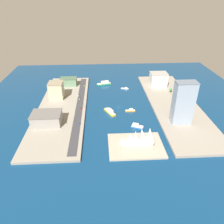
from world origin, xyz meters
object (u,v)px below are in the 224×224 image
object	(u,v)px
terminal_long_green	(69,82)
office_block_beige	(56,90)
opera_landmark	(138,139)
ferry_yellow_fast	(110,112)
hotel_broad_white	(158,80)
ferry_green_doubledeck	(104,83)
traffic_light_waterfront	(83,104)
tower_tall_glass	(183,103)
van_white	(80,99)
sedan_silver	(79,95)
yacht_sleek_gray	(125,88)
pickup_red	(81,108)
taxi_yellow_cab	(84,85)
hatchback_blue	(79,123)
water_taxi_orange	(130,110)
catamaran_blue	(137,126)
carpark_squat_concrete	(47,118)

from	to	relation	value
terminal_long_green	office_block_beige	bearing A→B (deg)	76.46
opera_landmark	ferry_yellow_fast	bearing A→B (deg)	-70.76
ferry_yellow_fast	hotel_broad_white	distance (m)	128.48
ferry_green_doubledeck	traffic_light_waterfront	distance (m)	98.71
terminal_long_green	traffic_light_waterfront	size ratio (longest dim) A/B	4.62
office_block_beige	tower_tall_glass	world-z (taller)	tower_tall_glass
tower_tall_glass	van_white	world-z (taller)	tower_tall_glass
terminal_long_green	sedan_silver	world-z (taller)	terminal_long_green
tower_tall_glass	yacht_sleek_gray	bearing A→B (deg)	-63.47
pickup_red	traffic_light_waterfront	distance (m)	7.86
office_block_beige	sedan_silver	xyz separation A→B (m)	(-34.26, -4.82, -12.25)
pickup_red	taxi_yellow_cab	distance (m)	88.84
office_block_beige	van_white	bearing A→B (deg)	169.19
ferry_green_doubledeck	office_block_beige	world-z (taller)	office_block_beige
hotel_broad_white	terminal_long_green	xyz separation A→B (m)	(162.09, -12.86, -5.33)
sedan_silver	traffic_light_waterfront	size ratio (longest dim) A/B	0.74
hatchback_blue	traffic_light_waterfront	xyz separation A→B (m)	(-2.45, -47.29, 3.47)
ferry_green_doubledeck	hotel_broad_white	bearing A→B (deg)	168.89
ferry_yellow_fast	sedan_silver	xyz separation A→B (m)	(48.80, -54.39, 1.60)
water_taxi_orange	yacht_sleek_gray	size ratio (longest dim) A/B	1.05
catamaran_blue	taxi_yellow_cab	size ratio (longest dim) A/B	3.33
van_white	sedan_silver	bearing A→B (deg)	-79.33
yacht_sleek_gray	office_block_beige	distance (m)	120.91
traffic_light_waterfront	hotel_broad_white	bearing A→B (deg)	-150.53
carpark_squat_concrete	sedan_silver	distance (m)	89.25
terminal_long_green	pickup_red	distance (m)	97.08
hatchback_blue	ferry_green_doubledeck	bearing A→B (deg)	-104.37
ferry_yellow_fast	taxi_yellow_cab	bearing A→B (deg)	-66.72
traffic_light_waterfront	opera_landmark	world-z (taller)	opera_landmark
ferry_yellow_fast	hatchback_blue	xyz separation A→B (m)	(41.28, 31.90, 1.55)
water_taxi_orange	yacht_sleek_gray	world-z (taller)	water_taxi_orange
ferry_green_doubledeck	yacht_sleek_gray	distance (m)	43.48
water_taxi_orange	yacht_sleek_gray	distance (m)	82.03
catamaran_blue	tower_tall_glass	size ratio (longest dim) A/B	0.30
tower_tall_glass	hatchback_blue	world-z (taller)	tower_tall_glass
catamaran_blue	hotel_broad_white	world-z (taller)	hotel_broad_white
carpark_squat_concrete	hatchback_blue	distance (m)	42.65
taxi_yellow_cab	sedan_silver	xyz separation A→B (m)	(6.62, 43.67, -0.03)
office_block_beige	sedan_silver	world-z (taller)	office_block_beige
ferry_yellow_fast	traffic_light_waterfront	xyz separation A→B (m)	(38.82, -15.38, 5.02)
opera_landmark	traffic_light_waterfront	bearing A→B (deg)	-54.76
sedan_silver	ferry_yellow_fast	bearing A→B (deg)	131.90
carpark_squat_concrete	taxi_yellow_cab	size ratio (longest dim) A/B	7.46
carpark_squat_concrete	office_block_beige	xyz separation A→B (m)	(-0.13, -77.28, 5.62)
hatchback_blue	carpark_squat_concrete	bearing A→B (deg)	-5.72
traffic_light_waterfront	opera_landmark	distance (m)	114.62
yacht_sleek_gray	opera_landmark	bearing A→B (deg)	88.52
terminal_long_green	sedan_silver	bearing A→B (deg)	114.47
ferry_yellow_fast	hotel_broad_white	xyz separation A→B (m)	(-91.64, -89.09, 13.07)
yacht_sleek_gray	taxi_yellow_cab	xyz separation A→B (m)	(73.69, -12.87, 2.83)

